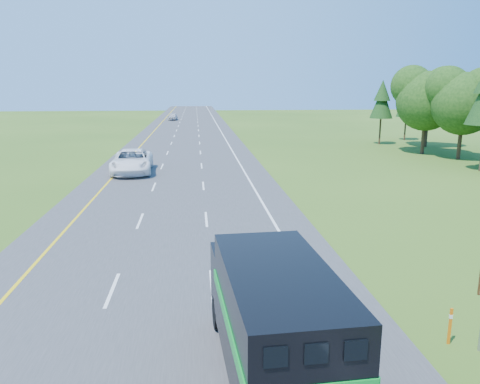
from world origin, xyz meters
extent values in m
cube|color=#38383A|center=(0.00, 50.00, 0.02)|extent=(15.00, 260.00, 0.04)
cube|color=yellow|center=(-5.50, 50.00, 0.04)|extent=(0.15, 260.00, 0.01)
cube|color=white|center=(5.50, 50.00, 0.04)|extent=(0.15, 260.00, 0.01)
cylinder|color=black|center=(1.93, 16.92, 0.55)|extent=(0.39, 1.04, 1.02)
cylinder|color=black|center=(3.88, 17.03, 0.55)|extent=(0.39, 1.04, 1.02)
cube|color=black|center=(3.08, 14.00, 0.66)|extent=(2.67, 7.57, 0.26)
cube|color=black|center=(2.91, 16.88, 1.68)|extent=(2.38, 1.81, 1.77)
cube|color=black|center=(2.86, 17.74, 2.15)|extent=(2.05, 0.18, 0.56)
cube|color=black|center=(3.11, 13.35, 2.08)|extent=(2.64, 5.53, 2.56)
cube|color=#078725|center=(1.93, 13.28, 2.20)|extent=(0.35, 5.40, 0.28)
cube|color=#078725|center=(4.30, 13.42, 2.20)|extent=(0.35, 5.40, 0.28)
cube|color=black|center=(2.57, 10.59, 2.94)|extent=(0.42, 0.06, 0.37)
cube|color=black|center=(3.27, 10.63, 2.94)|extent=(0.42, 0.06, 0.37)
cube|color=black|center=(3.97, 10.67, 2.94)|extent=(0.42, 0.06, 0.37)
imported|color=white|center=(-4.14, 44.07, 1.03)|extent=(3.62, 7.27, 1.98)
imported|color=#B0B0B7|center=(-3.48, 107.38, 0.78)|extent=(1.97, 4.44, 1.49)
cube|color=orange|center=(8.53, 15.38, 0.56)|extent=(0.08, 0.04, 1.12)
cube|color=white|center=(8.53, 15.38, 0.87)|extent=(0.09, 0.05, 0.12)
camera|label=1|loc=(1.33, 3.74, 7.33)|focal=35.00mm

